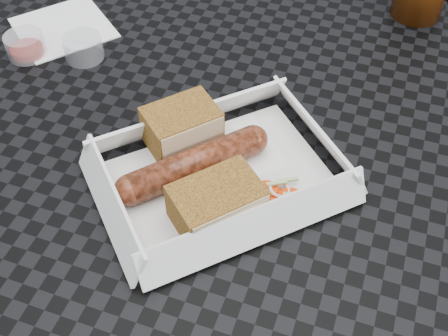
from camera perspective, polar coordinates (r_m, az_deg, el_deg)
name	(u,v)px	position (r m, az deg, el deg)	size (l,w,h in m)	color
patio_table	(233,139)	(0.74, 0.89, 2.96)	(0.80, 0.80, 0.74)	black
food_tray	(220,179)	(0.59, -0.42, -1.14)	(0.22, 0.15, 0.00)	white
bratwurst	(194,164)	(0.58, -3.07, 0.41)	(0.18, 0.04, 0.03)	maroon
bread_near	(182,127)	(0.61, -4.29, 4.14)	(0.08, 0.05, 0.05)	olive
bread_far	(217,204)	(0.54, -0.73, -3.64)	(0.08, 0.06, 0.04)	olive
veg_garnish	(283,192)	(0.58, 5.98, -2.42)	(0.03, 0.03, 0.00)	#F23D0A
napkin	(63,28)	(0.83, -16.01, 13.54)	(0.12, 0.12, 0.00)	white
condiment_cup_sauce	(25,45)	(0.79, -19.53, 11.65)	(0.05, 0.05, 0.03)	maroon
condiment_cup_empty	(83,48)	(0.76, -14.10, 11.77)	(0.05, 0.05, 0.03)	silver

